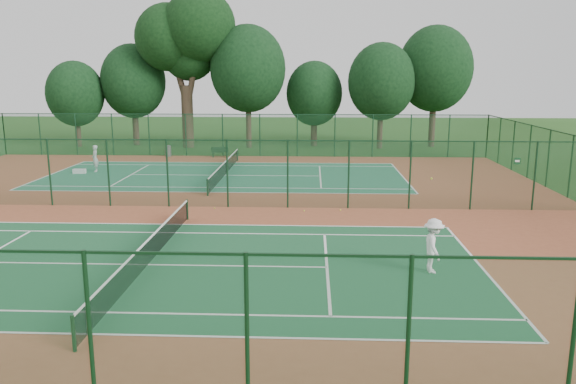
% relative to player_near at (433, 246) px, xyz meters
% --- Properties ---
extents(ground, '(120.00, 120.00, 0.00)m').
position_rel_player_near_xyz_m(ground, '(-10.02, 9.32, -0.97)').
color(ground, '#224D18').
rests_on(ground, ground).
extents(red_pad, '(40.00, 36.00, 0.01)m').
position_rel_player_near_xyz_m(red_pad, '(-10.02, 9.32, -0.96)').
color(red_pad, brown).
rests_on(red_pad, ground).
extents(court_near, '(23.77, 10.97, 0.01)m').
position_rel_player_near_xyz_m(court_near, '(-10.02, 0.32, -0.95)').
color(court_near, '#1B5530').
rests_on(court_near, red_pad).
extents(court_far, '(23.77, 10.97, 0.01)m').
position_rel_player_near_xyz_m(court_far, '(-10.02, 18.32, -0.95)').
color(court_far, '#216948').
rests_on(court_far, red_pad).
extents(fence_north, '(40.00, 0.09, 3.50)m').
position_rel_player_near_xyz_m(fence_north, '(-10.02, 27.32, 0.79)').
color(fence_north, '#174527').
rests_on(fence_north, ground).
extents(fence_south, '(40.00, 0.09, 3.50)m').
position_rel_player_near_xyz_m(fence_south, '(-10.02, -8.68, 0.79)').
color(fence_south, '#1C5430').
rests_on(fence_south, ground).
extents(fence_divider, '(40.00, 0.09, 3.50)m').
position_rel_player_near_xyz_m(fence_divider, '(-10.02, 9.32, 0.79)').
color(fence_divider, '#164325').
rests_on(fence_divider, ground).
extents(tennis_net_near, '(0.10, 12.90, 0.97)m').
position_rel_player_near_xyz_m(tennis_net_near, '(-10.02, 0.32, -0.42)').
color(tennis_net_near, '#13341B').
rests_on(tennis_net_near, ground).
extents(tennis_net_far, '(0.10, 12.90, 0.97)m').
position_rel_player_near_xyz_m(tennis_net_far, '(-10.02, 18.32, -0.42)').
color(tennis_net_far, '#133520').
rests_on(tennis_net_far, ground).
extents(player_near, '(0.75, 1.25, 1.90)m').
position_rel_player_near_xyz_m(player_near, '(0.00, 0.00, 0.00)').
color(player_near, white).
rests_on(player_near, court_near).
extents(player_far, '(0.65, 0.79, 1.85)m').
position_rel_player_near_xyz_m(player_far, '(-19.26, 19.38, -0.03)').
color(player_far, silver).
rests_on(player_far, court_far).
extents(trash_bin, '(0.56, 0.56, 0.89)m').
position_rel_player_near_xyz_m(trash_bin, '(-16.06, 26.91, -0.51)').
color(trash_bin, slate).
rests_on(trash_bin, red_pad).
extents(bench, '(1.42, 0.51, 0.86)m').
position_rel_player_near_xyz_m(bench, '(-11.71, 26.58, -0.52)').
color(bench, black).
rests_on(bench, red_pad).
extents(kit_bag, '(0.85, 0.34, 0.32)m').
position_rel_player_near_xyz_m(kit_bag, '(-20.12, 18.62, -0.80)').
color(kit_bag, white).
rests_on(kit_bag, red_pad).
extents(stray_ball_a, '(0.07, 0.07, 0.07)m').
position_rel_player_near_xyz_m(stray_ball_a, '(-2.74, 8.74, -0.92)').
color(stray_ball_a, yellow).
rests_on(stray_ball_a, red_pad).
extents(stray_ball_b, '(0.07, 0.07, 0.07)m').
position_rel_player_near_xyz_m(stray_ball_b, '(-4.55, 8.54, -0.93)').
color(stray_ball_b, '#C4E735').
rests_on(stray_ball_b, red_pad).
extents(stray_ball_c, '(0.06, 0.06, 0.06)m').
position_rel_player_near_xyz_m(stray_ball_c, '(-9.11, 8.88, -0.93)').
color(stray_ball_c, '#BAD832').
rests_on(stray_ball_c, red_pad).
extents(big_tree, '(9.15, 6.70, 14.05)m').
position_rel_player_near_xyz_m(big_tree, '(-15.55, 32.94, 8.98)').
color(big_tree, '#3D2D21').
rests_on(big_tree, ground).
extents(evergreen_row, '(39.00, 5.00, 12.00)m').
position_rel_player_near_xyz_m(evergreen_row, '(-9.52, 33.57, -0.97)').
color(evergreen_row, black).
rests_on(evergreen_row, ground).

